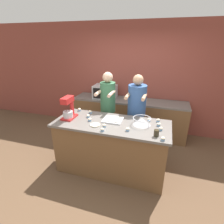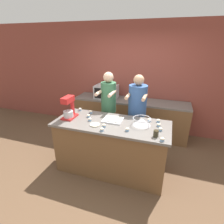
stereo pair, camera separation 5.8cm
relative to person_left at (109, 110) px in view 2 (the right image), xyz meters
name	(u,v)px [view 2 (the right image)]	position (x,y,z in m)	size (l,w,h in m)	color
ground_plane	(111,168)	(0.29, -0.68, -0.90)	(16.00, 16.00, 0.00)	brown
back_wall	(134,79)	(0.29, 1.15, 0.45)	(10.00, 0.06, 2.70)	brown
island_counter	(111,146)	(0.29, -0.68, -0.42)	(1.97, 0.80, 0.96)	brown
back_counter	(130,117)	(0.29, 0.80, -0.45)	(2.80, 0.60, 0.90)	brown
person_left	(109,110)	(0.00, 0.00, 0.00)	(0.32, 0.49, 1.69)	#33384C
person_right	(137,115)	(0.60, 0.00, -0.02)	(0.37, 0.52, 1.67)	#232328
stand_mixer	(69,109)	(-0.49, -0.72, 0.23)	(0.20, 0.30, 0.40)	red
mixing_bowl	(142,121)	(0.79, -0.60, 0.13)	(0.30, 0.30, 0.12)	#BCBCC1
baking_tray	(113,120)	(0.28, -0.59, 0.08)	(0.33, 0.30, 0.04)	silver
microwave_oven	(106,92)	(-0.34, 0.80, 0.16)	(0.55, 0.40, 0.32)	#B7B7BC
drinking_glass	(156,134)	(1.05, -0.92, 0.11)	(0.08, 0.08, 0.10)	#332D1E
small_plate	(95,125)	(0.07, -0.86, 0.07)	(0.17, 0.17, 0.02)	beige
cupcake_0	(162,139)	(1.14, -1.01, 0.09)	(0.06, 0.06, 0.06)	#759EC6
cupcake_1	(80,109)	(-0.48, -0.35, 0.09)	(0.06, 0.06, 0.06)	#759EC6
cupcake_2	(90,119)	(-0.09, -0.73, 0.09)	(0.06, 0.06, 0.06)	#759EC6
cupcake_3	(102,129)	(0.25, -1.01, 0.09)	(0.06, 0.06, 0.06)	#759EC6
cupcake_4	(91,112)	(-0.22, -0.41, 0.09)	(0.06, 0.06, 0.06)	#759EC6
cupcake_5	(104,126)	(0.23, -0.87, 0.09)	(0.06, 0.06, 0.06)	#759EC6
cupcake_6	(149,120)	(0.89, -0.42, 0.09)	(0.06, 0.06, 0.06)	#759EC6
cupcake_7	(127,129)	(0.61, -0.88, 0.09)	(0.06, 0.06, 0.06)	#759EC6
cupcake_8	(88,116)	(-0.18, -0.60, 0.09)	(0.06, 0.06, 0.06)	#759EC6
cupcake_9	(160,129)	(1.10, -0.72, 0.09)	(0.06, 0.06, 0.06)	#759EC6
cupcake_10	(159,125)	(1.06, -0.57, 0.09)	(0.06, 0.06, 0.06)	#759EC6
cupcake_11	(158,121)	(1.04, -0.41, 0.09)	(0.06, 0.06, 0.06)	#759EC6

